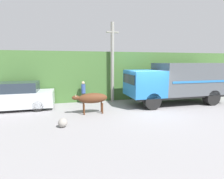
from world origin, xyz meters
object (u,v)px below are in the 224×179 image
at_px(cargo_truck, 179,81).
at_px(pedestrian_on_hill, 83,91).
at_px(roadside_rock, 63,123).
at_px(utility_pole, 112,62).
at_px(brown_cow, 92,98).
at_px(parked_suv, 15,97).

xyz_separation_m(cargo_truck, pedestrian_on_hill, (-6.68, 1.83, -0.76)).
bearing_deg(pedestrian_on_hill, roadside_rock, 72.14).
xyz_separation_m(cargo_truck, roadside_rock, (-8.08, -2.74, -1.45)).
height_order(pedestrian_on_hill, utility_pole, utility_pole).
height_order(brown_cow, roadside_rock, brown_cow).
height_order(parked_suv, roadside_rock, parked_suv).
bearing_deg(cargo_truck, utility_pole, 157.03).
relative_size(pedestrian_on_hill, roadside_rock, 3.82).
bearing_deg(utility_pole, roadside_rock, -127.78).
relative_size(parked_suv, pedestrian_on_hill, 2.88).
bearing_deg(roadside_rock, pedestrian_on_hill, 72.93).
distance_m(cargo_truck, roadside_rock, 8.66).
distance_m(cargo_truck, pedestrian_on_hill, 6.97).
height_order(parked_suv, pedestrian_on_hill, parked_suv).
bearing_deg(brown_cow, parked_suv, 147.53).
bearing_deg(parked_suv, brown_cow, -24.61).
distance_m(brown_cow, utility_pole, 4.05).
height_order(parked_suv, utility_pole, utility_pole).
relative_size(pedestrian_on_hill, utility_pole, 0.28).
xyz_separation_m(pedestrian_on_hill, utility_pole, (2.21, 0.09, 2.13)).
xyz_separation_m(parked_suv, pedestrian_on_hill, (4.34, 0.66, 0.06)).
height_order(brown_cow, utility_pole, utility_pole).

